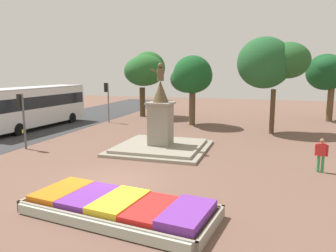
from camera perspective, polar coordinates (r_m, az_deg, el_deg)
name	(u,v)px	position (r m, az deg, el deg)	size (l,w,h in m)	color
ground_plane	(111,182)	(14.20, -9.90, -9.54)	(84.33, 84.33, 0.00)	brown
flower_planter	(120,208)	(11.01, -8.41, -13.91)	(6.62, 3.47, 0.61)	#38281C
statue_monument	(161,135)	(19.27, -1.29, -1.55)	(5.40, 5.40, 5.06)	gray
traffic_light_mid_block	(22,111)	(21.07, -24.09, 2.38)	(0.42, 0.31, 3.27)	#4C5156
traffic_light_far_corner	(107,95)	(29.60, -10.56, 5.35)	(0.41, 0.28, 3.53)	slate
city_bus	(33,105)	(28.41, -22.50, 3.43)	(3.17, 10.36, 3.30)	silver
pedestrian_crossing_plaza	(321,153)	(16.55, 25.14, -4.29)	(0.57, 0.27, 1.59)	#338C4C
park_tree_far_left	(328,72)	(33.32, 26.05, 8.41)	(3.93, 3.87, 6.09)	brown
park_tree_far_right	(192,77)	(27.61, 4.17, 8.59)	(3.70, 4.11, 5.84)	brown
park_tree_street_side	(146,70)	(32.75, -3.88, 9.69)	(4.05, 4.67, 6.48)	#4C3823
park_tree_mid_canopy	(272,62)	(25.39, 17.71, 10.54)	(5.17, 3.85, 7.04)	#4C3823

